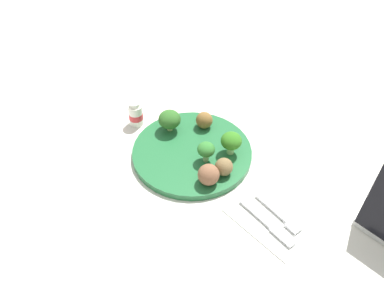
{
  "coord_description": "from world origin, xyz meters",
  "views": [
    {
      "loc": [
        0.53,
        -0.51,
        0.74
      ],
      "look_at": [
        0.0,
        0.0,
        0.04
      ],
      "focal_mm": 41.4,
      "sensor_mm": 36.0,
      "label": 1
    }
  ],
  "objects_px": {
    "broccoli_floret_center": "(206,150)",
    "yogurt_bottle": "(136,114)",
    "plate": "(192,153)",
    "broccoli_floret_far_rim": "(170,120)",
    "fork": "(280,215)",
    "knife": "(268,224)",
    "meatball_far_rim": "(209,175)",
    "napkin": "(271,218)",
    "meatball_front_left": "(204,120)",
    "broccoli_floret_back_right": "(231,141)",
    "meatball_front_right": "(224,167)"
  },
  "relations": [
    {
      "from": "broccoli_floret_center",
      "to": "yogurt_bottle",
      "type": "height_order",
      "value": "same"
    },
    {
      "from": "plate",
      "to": "broccoli_floret_far_rim",
      "type": "height_order",
      "value": "broccoli_floret_far_rim"
    },
    {
      "from": "fork",
      "to": "knife",
      "type": "xyz_separation_m",
      "value": [
        -0.0,
        -0.04,
        -0.0
      ]
    },
    {
      "from": "meatball_far_rim",
      "to": "napkin",
      "type": "height_order",
      "value": "meatball_far_rim"
    },
    {
      "from": "plate",
      "to": "meatball_front_left",
      "type": "xyz_separation_m",
      "value": [
        -0.04,
        0.08,
        0.03
      ]
    },
    {
      "from": "plate",
      "to": "broccoli_floret_back_right",
      "type": "relative_size",
      "value": 4.94
    },
    {
      "from": "broccoli_floret_center",
      "to": "meatball_front_right",
      "type": "bearing_deg",
      "value": -0.54
    },
    {
      "from": "broccoli_floret_far_rim",
      "to": "fork",
      "type": "bearing_deg",
      "value": -0.98
    },
    {
      "from": "broccoli_floret_back_right",
      "to": "yogurt_bottle",
      "type": "distance_m",
      "value": 0.26
    },
    {
      "from": "broccoli_floret_center",
      "to": "fork",
      "type": "bearing_deg",
      "value": 1.37
    },
    {
      "from": "fork",
      "to": "yogurt_bottle",
      "type": "height_order",
      "value": "yogurt_bottle"
    },
    {
      "from": "knife",
      "to": "yogurt_bottle",
      "type": "relative_size",
      "value": 2.18
    },
    {
      "from": "knife",
      "to": "broccoli_floret_back_right",
      "type": "bearing_deg",
      "value": 154.48
    },
    {
      "from": "napkin",
      "to": "broccoli_floret_center",
      "type": "bearing_deg",
      "value": 176.57
    },
    {
      "from": "fork",
      "to": "knife",
      "type": "height_order",
      "value": "same"
    },
    {
      "from": "meatball_far_rim",
      "to": "napkin",
      "type": "relative_size",
      "value": 0.28
    },
    {
      "from": "yogurt_bottle",
      "to": "meatball_far_rim",
      "type": "bearing_deg",
      "value": -4.3
    },
    {
      "from": "broccoli_floret_far_rim",
      "to": "napkin",
      "type": "bearing_deg",
      "value": -3.91
    },
    {
      "from": "broccoli_floret_back_right",
      "to": "meatball_front_right",
      "type": "distance_m",
      "value": 0.07
    },
    {
      "from": "meatball_far_rim",
      "to": "yogurt_bottle",
      "type": "relative_size",
      "value": 0.71
    },
    {
      "from": "broccoli_floret_back_right",
      "to": "meatball_front_left",
      "type": "distance_m",
      "value": 0.11
    },
    {
      "from": "meatball_front_left",
      "to": "meatball_front_right",
      "type": "bearing_deg",
      "value": -29.64
    },
    {
      "from": "broccoli_floret_far_rim",
      "to": "fork",
      "type": "distance_m",
      "value": 0.35
    },
    {
      "from": "broccoli_floret_far_rim",
      "to": "broccoli_floret_back_right",
      "type": "height_order",
      "value": "broccoli_floret_back_right"
    },
    {
      "from": "napkin",
      "to": "knife",
      "type": "xyz_separation_m",
      "value": [
        0.01,
        -0.02,
        0.0
      ]
    },
    {
      "from": "broccoli_floret_center",
      "to": "meatball_front_left",
      "type": "height_order",
      "value": "broccoli_floret_center"
    },
    {
      "from": "broccoli_floret_far_rim",
      "to": "fork",
      "type": "xyz_separation_m",
      "value": [
        0.35,
        -0.01,
        -0.04
      ]
    },
    {
      "from": "plate",
      "to": "broccoli_floret_center",
      "type": "bearing_deg",
      "value": 0.48
    },
    {
      "from": "meatball_far_rim",
      "to": "meatball_front_right",
      "type": "distance_m",
      "value": 0.04
    },
    {
      "from": "plate",
      "to": "broccoli_floret_far_rim",
      "type": "distance_m",
      "value": 0.1
    },
    {
      "from": "meatball_far_rim",
      "to": "broccoli_floret_back_right",
      "type": "bearing_deg",
      "value": 105.66
    },
    {
      "from": "meatball_far_rim",
      "to": "yogurt_bottle",
      "type": "height_order",
      "value": "yogurt_bottle"
    },
    {
      "from": "broccoli_floret_center",
      "to": "broccoli_floret_far_rim",
      "type": "xyz_separation_m",
      "value": [
        -0.14,
        0.01,
        -0.0
      ]
    },
    {
      "from": "broccoli_floret_far_rim",
      "to": "broccoli_floret_back_right",
      "type": "bearing_deg",
      "value": 16.76
    },
    {
      "from": "plate",
      "to": "meatball_far_rim",
      "type": "xyz_separation_m",
      "value": [
        0.1,
        -0.04,
        0.03
      ]
    },
    {
      "from": "plate",
      "to": "broccoli_floret_far_rim",
      "type": "xyz_separation_m",
      "value": [
        -0.09,
        0.01,
        0.04
      ]
    },
    {
      "from": "meatball_far_rim",
      "to": "meatball_front_right",
      "type": "xyz_separation_m",
      "value": [
        0.0,
        0.04,
        -0.0
      ]
    },
    {
      "from": "broccoli_floret_center",
      "to": "meatball_far_rim",
      "type": "distance_m",
      "value": 0.07
    },
    {
      "from": "broccoli_floret_center",
      "to": "knife",
      "type": "xyz_separation_m",
      "value": [
        0.21,
        -0.03,
        -0.04
      ]
    },
    {
      "from": "broccoli_floret_center",
      "to": "plate",
      "type": "bearing_deg",
      "value": -179.52
    },
    {
      "from": "meatball_front_right",
      "to": "meatball_front_left",
      "type": "relative_size",
      "value": 0.97
    },
    {
      "from": "broccoli_floret_back_right",
      "to": "napkin",
      "type": "bearing_deg",
      "value": -21.37
    },
    {
      "from": "meatball_front_left",
      "to": "yogurt_bottle",
      "type": "xyz_separation_m",
      "value": [
        -0.14,
        -0.1,
        -0.01
      ]
    },
    {
      "from": "plate",
      "to": "fork",
      "type": "relative_size",
      "value": 2.31
    },
    {
      "from": "napkin",
      "to": "plate",
      "type": "bearing_deg",
      "value": 177.28
    },
    {
      "from": "meatball_far_rim",
      "to": "fork",
      "type": "xyz_separation_m",
      "value": [
        0.16,
        0.05,
        -0.03
      ]
    },
    {
      "from": "fork",
      "to": "knife",
      "type": "distance_m",
      "value": 0.04
    },
    {
      "from": "meatball_front_right",
      "to": "meatball_front_left",
      "type": "xyz_separation_m",
      "value": [
        -0.14,
        0.08,
        0.0
      ]
    },
    {
      "from": "broccoli_floret_far_rim",
      "to": "fork",
      "type": "height_order",
      "value": "broccoli_floret_far_rim"
    },
    {
      "from": "meatball_far_rim",
      "to": "meatball_front_left",
      "type": "bearing_deg",
      "value": 137.85
    }
  ]
}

